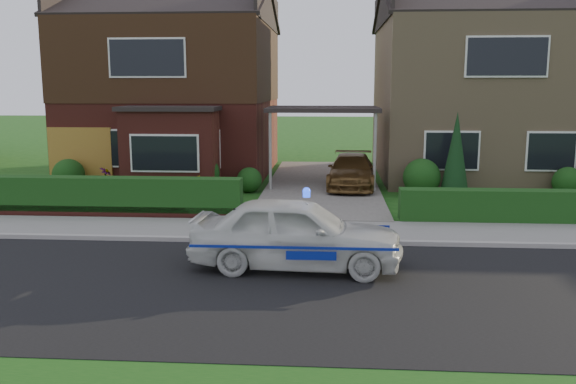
{
  "coord_description": "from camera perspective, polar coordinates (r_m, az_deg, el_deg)",
  "views": [
    {
      "loc": [
        0.27,
        -10.16,
        3.5
      ],
      "look_at": [
        -0.69,
        3.5,
        1.1
      ],
      "focal_mm": 38.0,
      "sensor_mm": 36.0,
      "label": 1
    }
  ],
  "objects": [
    {
      "name": "shrub_left_mid",
      "position": [
        20.12,
        -8.28,
        1.72
      ],
      "size": [
        1.32,
        1.32,
        1.32
      ],
      "primitive_type": "sphere",
      "color": "#123912",
      "rests_on": "ground"
    },
    {
      "name": "potted_plant_c",
      "position": [
        20.74,
        -16.67,
        0.99
      ],
      "size": [
        0.52,
        0.52,
        0.85
      ],
      "primitive_type": "imported",
      "rotation": [
        0.0,
        0.0,
        1.67
      ],
      "color": "gray",
      "rests_on": "ground"
    },
    {
      "name": "house_right",
      "position": [
        24.78,
        17.17,
        9.88
      ],
      "size": [
        7.5,
        8.06,
        7.25
      ],
      "color": "tan",
      "rests_on": "ground"
    },
    {
      "name": "house_left",
      "position": [
        24.81,
        -10.28,
        10.5
      ],
      "size": [
        7.5,
        9.53,
        7.25
      ],
      "color": "maroon",
      "rests_on": "ground"
    },
    {
      "name": "shrub_right_mid",
      "position": [
        21.27,
        24.71,
        0.86
      ],
      "size": [
        0.96,
        0.96,
        0.96
      ],
      "primitive_type": "sphere",
      "color": "#123912",
      "rests_on": "ground"
    },
    {
      "name": "garage_door",
      "position": [
        21.99,
        -18.84,
        3.01
      ],
      "size": [
        2.2,
        0.1,
        2.1
      ],
      "primitive_type": "cube",
      "color": "olive",
      "rests_on": "ground"
    },
    {
      "name": "police_car",
      "position": [
        11.72,
        0.78,
        -3.93
      ],
      "size": [
        3.73,
        4.15,
        1.55
      ],
      "rotation": [
        0.0,
        0.0,
        1.51
      ],
      "color": "silver",
      "rests_on": "ground"
    },
    {
      "name": "shrub_left_far",
      "position": [
        21.73,
        -19.84,
        1.52
      ],
      "size": [
        1.08,
        1.08,
        1.08
      ],
      "primitive_type": "sphere",
      "color": "#123912",
      "rests_on": "ground"
    },
    {
      "name": "sidewalk",
      "position": [
        14.67,
        2.85,
        -3.68
      ],
      "size": [
        60.0,
        2.0,
        0.1
      ],
      "primitive_type": "cube",
      "color": "slate",
      "rests_on": "ground"
    },
    {
      "name": "shrub_right_near",
      "position": [
        19.99,
        12.4,
        1.36
      ],
      "size": [
        1.2,
        1.2,
        1.2
      ],
      "primitive_type": "sphere",
      "color": "#123912",
      "rests_on": "ground"
    },
    {
      "name": "potted_plant_b",
      "position": [
        19.05,
        -8.73,
        0.39
      ],
      "size": [
        0.53,
        0.53,
        0.76
      ],
      "primitive_type": "imported",
      "rotation": [
        0.0,
        0.0,
        0.71
      ],
      "color": "gray",
      "rests_on": "ground"
    },
    {
      "name": "dwarf_wall",
      "position": [
        16.94,
        -17.08,
        -1.81
      ],
      "size": [
        7.7,
        0.25,
        0.36
      ],
      "primitive_type": "cube",
      "color": "maroon",
      "rests_on": "ground"
    },
    {
      "name": "shrub_left_near",
      "position": [
        20.18,
        -3.64,
        1.14
      ],
      "size": [
        0.84,
        0.84,
        0.84
      ],
      "primitive_type": "sphere",
      "color": "#123912",
      "rests_on": "ground"
    },
    {
      "name": "carport_link",
      "position": [
        21.13,
        3.31,
        7.63
      ],
      "size": [
        3.8,
        3.0,
        2.77
      ],
      "color": "black",
      "rests_on": "ground"
    },
    {
      "name": "road",
      "position": [
        10.75,
        2.38,
        -9.08
      ],
      "size": [
        60.0,
        6.0,
        0.02
      ],
      "primitive_type": "cube",
      "color": "black",
      "rests_on": "ground"
    },
    {
      "name": "potted_plant_a",
      "position": [
        18.35,
        -20.29,
        -0.61
      ],
      "size": [
        0.39,
        0.29,
        0.68
      ],
      "primitive_type": "imported",
      "rotation": [
        0.0,
        0.0,
        0.14
      ],
      "color": "gray",
      "rests_on": "ground"
    },
    {
      "name": "driveway",
      "position": [
        21.44,
        3.24,
        0.69
      ],
      "size": [
        3.8,
        12.0,
        0.12
      ],
      "primitive_type": "cube",
      "color": "#666059",
      "rests_on": "ground"
    },
    {
      "name": "kerb",
      "position": [
        13.65,
        2.76,
        -4.67
      ],
      "size": [
        60.0,
        0.16,
        0.12
      ],
      "primitive_type": "cube",
      "color": "#9E9993",
      "rests_on": "ground"
    },
    {
      "name": "hedge_left",
      "position": [
        17.11,
        -16.87,
        -2.3
      ],
      "size": [
        7.5,
        0.55,
        0.9
      ],
      "primitive_type": "cube",
      "color": "#123912",
      "rests_on": "ground"
    },
    {
      "name": "driveway_car",
      "position": [
        20.58,
        5.97,
        1.97
      ],
      "size": [
        1.77,
        3.87,
        1.1
      ],
      "primitive_type": "imported",
      "rotation": [
        0.0,
        0.0,
        -0.06
      ],
      "color": "brown",
      "rests_on": "driveway"
    },
    {
      "name": "hedge_right",
      "position": [
        16.83,
        23.12,
        -2.88
      ],
      "size": [
        7.5,
        0.55,
        0.8
      ],
      "primitive_type": "cube",
      "color": "#123912",
      "rests_on": "ground"
    },
    {
      "name": "ground",
      "position": [
        10.75,
        2.38,
        -9.08
      ],
      "size": [
        120.0,
        120.0,
        0.0
      ],
      "primitive_type": "plane",
      "color": "#164712",
      "rests_on": "ground"
    },
    {
      "name": "conifer_a",
      "position": [
        19.88,
        15.42,
        3.23
      ],
      "size": [
        0.9,
        0.9,
        2.6
      ],
      "primitive_type": "cone",
      "color": "black",
      "rests_on": "ground"
    }
  ]
}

